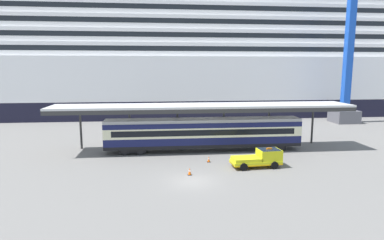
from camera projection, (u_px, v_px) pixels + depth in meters
name	position (u px, v px, depth m)	size (l,w,h in m)	color
ground_plane	(192.00, 181.00, 30.20)	(400.00, 400.00, 0.00)	slate
cruise_ship	(132.00, 52.00, 74.15)	(163.13, 23.81, 41.77)	black
platform_canopy	(203.00, 107.00, 40.85)	(37.39, 5.32, 5.82)	silver
train_carriage	(204.00, 133.00, 40.92)	(24.34, 2.81, 4.11)	black
service_truck	(261.00, 158.00, 34.42)	(5.33, 2.55, 2.02)	yellow
traffic_cone_near	(190.00, 171.00, 31.88)	(0.36, 0.36, 0.73)	black
traffic_cone_mid	(209.00, 159.00, 36.29)	(0.36, 0.36, 0.65)	black
dockside_crane	(353.00, 25.00, 60.16)	(11.04, 4.40, 58.99)	#595960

